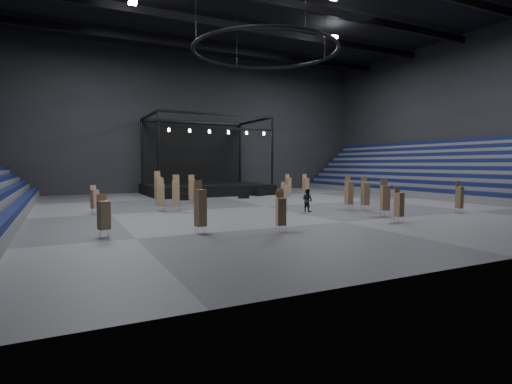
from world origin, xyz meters
name	(u,v)px	position (x,y,z in m)	size (l,w,h in m)	color
floor	(265,206)	(0.00, 0.00, 0.00)	(50.00, 50.00, 0.00)	#4C4C4E
wall_back	(191,123)	(0.00, 21.00, 9.00)	(50.00, 0.20, 18.00)	black
wall_right	(464,116)	(25.00, 0.00, 9.00)	(0.20, 42.00, 18.00)	black
bleachers_right	(449,181)	(22.94, 0.00, 1.73)	(7.20, 40.00, 6.40)	#535355
stage	(204,182)	(0.00, 16.24, 1.45)	(14.00, 10.00, 9.20)	black
truss_ring	(265,51)	(0.00, 0.00, 13.00)	(12.30, 12.30, 5.15)	black
flight_case_left	(184,197)	(-4.64, 8.59, 0.35)	(1.05, 0.52, 0.70)	black
flight_case_mid	(244,195)	(1.61, 8.00, 0.38)	(1.15, 0.58, 0.77)	black
flight_case_right	(260,193)	(4.56, 10.01, 0.35)	(1.05, 0.52, 0.70)	black
chair_stack_0	(200,207)	(-9.27, -10.57, 1.40)	(0.59, 0.59, 2.77)	silver
chair_stack_1	(288,185)	(7.05, 8.01, 1.30)	(0.52, 0.52, 2.49)	silver
chair_stack_2	(385,197)	(4.28, -9.57, 1.33)	(0.67, 0.67, 2.56)	silver
chair_stack_3	(306,185)	(8.19, 6.23, 1.33)	(0.62, 0.62, 2.52)	silver
chair_stack_4	(365,193)	(5.66, -6.03, 1.34)	(0.59, 0.59, 2.61)	silver
chair_stack_5	(104,215)	(-13.83, -9.47, 1.14)	(0.62, 0.62, 2.12)	silver
chair_stack_6	(284,191)	(3.33, 2.53, 1.02)	(0.52, 0.52, 1.91)	silver
chair_stack_7	(176,193)	(-7.86, -0.47, 1.43)	(0.66, 0.66, 2.80)	silver
chair_stack_8	(95,199)	(-13.49, 0.85, 1.10)	(0.61, 0.61, 2.07)	silver
chair_stack_9	(161,194)	(-8.84, 0.19, 1.29)	(0.55, 0.55, 2.50)	silver
chair_stack_10	(459,197)	(10.65, -10.49, 1.19)	(0.45, 0.45, 2.35)	silver
chair_stack_11	(349,192)	(4.77, -5.16, 1.38)	(0.53, 0.53, 2.70)	silver
chair_stack_12	(399,204)	(3.09, -11.99, 1.14)	(0.46, 0.46, 2.19)	silver
chair_stack_13	(192,188)	(-4.90, 5.15, 1.37)	(0.63, 0.63, 2.62)	silver
chair_stack_14	(158,188)	(-8.07, 4.51, 1.53)	(0.64, 0.64, 2.99)	silver
chair_stack_15	(281,211)	(-5.32, -11.99, 1.14)	(0.53, 0.53, 2.17)	silver
man_center	(280,201)	(-1.26, -4.83, 0.91)	(0.67, 0.44, 1.83)	black
crew_member	(307,200)	(1.05, -4.88, 0.87)	(0.85, 0.66, 1.74)	black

